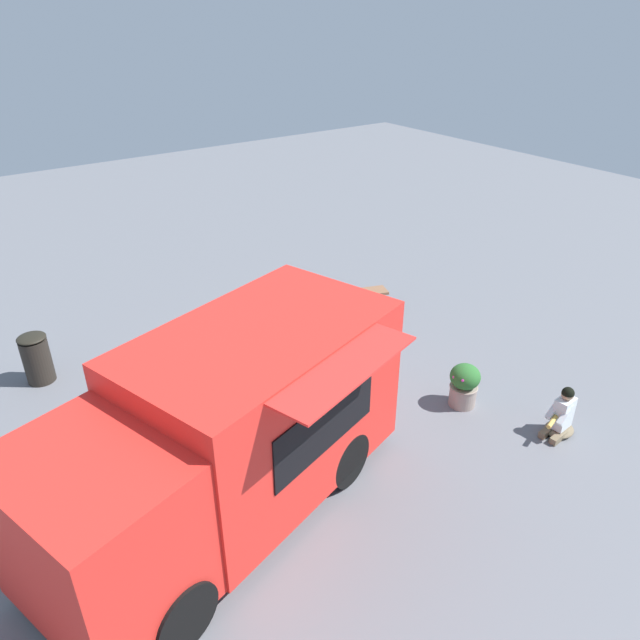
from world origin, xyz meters
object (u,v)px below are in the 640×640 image
object	(u,v)px
planter_flowering_far	(464,384)
plaza_bench	(354,298)
trash_bin	(37,358)
food_truck	(228,437)
planter_flowering_near	(267,321)
person_customer	(561,417)

from	to	relation	value
planter_flowering_far	plaza_bench	xyz separation A→B (m)	(-0.62, -3.82, -0.05)
plaza_bench	trash_bin	xyz separation A→B (m)	(6.43, -1.29, 0.11)
food_truck	trash_bin	bearing A→B (deg)	-73.65
food_truck	plaza_bench	xyz separation A→B (m)	(-5.01, -3.57, -0.85)
plaza_bench	planter_flowering_far	bearing A→B (deg)	80.81
planter_flowering_near	trash_bin	distance (m)	4.39
person_customer	trash_bin	distance (m)	9.25
plaza_bench	planter_flowering_near	bearing A→B (deg)	-4.26
planter_flowering_near	person_customer	bearing A→B (deg)	112.53
person_customer	planter_flowering_far	bearing A→B (deg)	-64.92
planter_flowering_near	trash_bin	xyz separation A→B (m)	(4.24, -1.13, 0.08)
food_truck	planter_flowering_near	bearing A→B (deg)	-127.02
person_customer	planter_flowering_near	size ratio (longest dim) A/B	1.16
food_truck	planter_flowering_near	distance (m)	4.75
planter_flowering_near	plaza_bench	size ratio (longest dim) A/B	0.49
planter_flowering_near	plaza_bench	bearing A→B (deg)	175.74
planter_flowering_far	plaza_bench	world-z (taller)	planter_flowering_far
planter_flowering_near	food_truck	bearing A→B (deg)	52.98
person_customer	planter_flowering_near	distance (m)	5.90
trash_bin	food_truck	bearing A→B (deg)	106.35
food_truck	planter_flowering_near	world-z (taller)	food_truck
food_truck	planter_flowering_near	size ratio (longest dim) A/B	7.41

